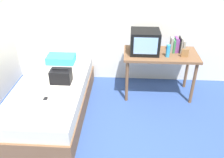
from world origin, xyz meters
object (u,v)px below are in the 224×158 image
remote_silver (43,80)px  handbag (61,76)px  magazine (28,99)px  water_bottle (168,51)px  desk (160,59)px  book_row (177,45)px  bed (52,98)px  remote_dark (44,101)px  pillow (61,59)px  folded_towel (47,108)px  tv (145,42)px  picture_frame (185,53)px

remote_silver → handbag: bearing=-3.7°
magazine → water_bottle: bearing=24.2°
desk → book_row: (0.26, 0.08, 0.21)m
bed → remote_dark: size_ratio=12.82×
pillow → magazine: (-0.18, -1.10, -0.06)m
bed → pillow: pillow is taller
desk → handbag: 1.58m
folded_towel → tv: bearing=44.4°
magazine → handbag: bearing=53.1°
desk → handbag: desk is taller
water_bottle → remote_dark: 1.93m
pillow → handbag: bearing=-75.7°
tv → picture_frame: bearing=-12.1°
handbag → desk: bearing=19.6°
water_bottle → pillow: (-1.73, 0.24, -0.30)m
pillow → folded_towel: pillow is taller
bed → folded_towel: bearing=-76.9°
book_row → pillow: (-1.90, 0.04, -0.32)m
water_bottle → book_row: book_row is taller
water_bottle → remote_silver: water_bottle is taller
remote_dark → picture_frame: bearing=24.9°
water_bottle → remote_dark: bearing=-151.9°
handbag → remote_dark: handbag is taller
desk → pillow: desk is taller
picture_frame → tv: bearing=167.9°
bed → water_bottle: size_ratio=10.33×
water_bottle → folded_towel: bearing=-145.7°
tv → picture_frame: tv is taller
pillow → remote_dark: bearing=-87.0°
water_bottle → pillow: 1.77m
water_bottle → handbag: 1.64m
book_row → desk: bearing=-162.8°
remote_silver → bed: bearing=-36.3°
water_bottle → handbag: bearing=-165.6°
bed → handbag: size_ratio=6.67×
water_bottle → pillow: size_ratio=0.42×
bed → water_bottle: water_bottle is taller
tv → bed: bearing=-156.1°
water_bottle → remote_silver: 1.92m
bed → remote_silver: size_ratio=13.89×
water_bottle → handbag: water_bottle is taller
desk → folded_towel: size_ratio=4.14×
remote_silver → tv: bearing=19.0°
tv → remote_dark: 1.73m
desk → water_bottle: (0.08, -0.13, 0.19)m
bed → book_row: size_ratio=8.43×
tv → book_row: (0.52, 0.07, -0.07)m
desk → handbag: size_ratio=3.87×
bed → tv: size_ratio=4.55×
picture_frame → remote_silver: (-2.11, -0.39, -0.32)m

